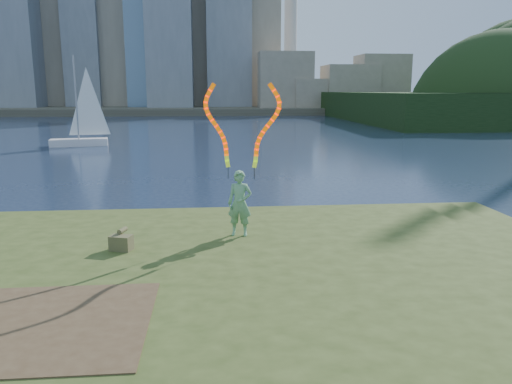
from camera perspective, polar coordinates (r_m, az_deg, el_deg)
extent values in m
plane|color=#19253E|center=(11.37, -6.88, -10.82)|extent=(320.00, 320.00, 0.00)
cube|color=#354418|center=(9.04, -7.38, -15.97)|extent=(20.00, 18.00, 0.30)
cube|color=#354418|center=(9.20, -7.35, -13.73)|extent=(17.00, 15.00, 0.30)
cube|color=#354418|center=(9.28, -7.34, -11.81)|extent=(14.00, 12.00, 0.30)
cube|color=#47331E|center=(8.52, -23.08, -13.72)|extent=(3.20, 3.00, 0.02)
cube|color=#494435|center=(105.58, -5.38, 9.50)|extent=(320.00, 40.00, 1.20)
imported|color=#0F6A16|center=(12.17, -1.87, -1.31)|extent=(0.66, 0.51, 1.61)
cylinder|color=black|center=(12.19, -3.20, 2.22)|extent=(0.02, 0.02, 0.30)
cylinder|color=black|center=(12.08, -0.19, 2.15)|extent=(0.02, 0.02, 0.30)
cube|color=#4D4428|center=(11.60, -15.15, -5.63)|extent=(0.54, 0.44, 0.34)
cylinder|color=#4D4428|center=(11.75, -15.02, -4.26)|extent=(0.20, 0.33, 0.11)
cube|color=silver|center=(41.83, -19.56, 5.34)|extent=(4.51, 2.15, 0.61)
cylinder|color=gray|center=(41.64, -19.88, 9.96)|extent=(0.12, 0.12, 6.59)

